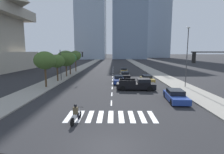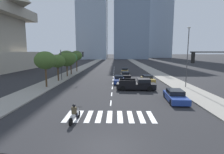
% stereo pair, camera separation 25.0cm
% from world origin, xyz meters
% --- Properties ---
extents(ground_plane, '(800.00, 800.00, 0.00)m').
position_xyz_m(ground_plane, '(0.00, 0.00, 0.00)').
color(ground_plane, '#28282B').
extents(sidewalk_east, '(4.00, 260.00, 0.15)m').
position_xyz_m(sidewalk_east, '(11.06, 30.00, 0.07)').
color(sidewalk_east, gray).
rests_on(sidewalk_east, ground).
extents(sidewalk_west, '(4.00, 260.00, 0.15)m').
position_xyz_m(sidewalk_west, '(-11.06, 30.00, 0.07)').
color(sidewalk_west, gray).
rests_on(sidewalk_west, ground).
extents(crosswalk_near, '(7.65, 2.87, 0.01)m').
position_xyz_m(crosswalk_near, '(0.00, 5.10, 0.00)').
color(crosswalk_near, silver).
rests_on(crosswalk_near, ground).
extents(lane_divider_center, '(0.14, 50.00, 0.01)m').
position_xyz_m(lane_divider_center, '(0.00, 33.10, 0.00)').
color(lane_divider_center, silver).
rests_on(lane_divider_center, ground).
extents(motorcycle_trailing, '(0.70, 2.24, 1.49)m').
position_xyz_m(motorcycle_trailing, '(-2.74, 3.91, 0.58)').
color(motorcycle_trailing, black).
rests_on(motorcycle_trailing, ground).
extents(pickup_truck, '(5.74, 2.37, 1.67)m').
position_xyz_m(pickup_truck, '(3.78, 15.82, 0.81)').
color(pickup_truck, black).
rests_on(pickup_truck, ground).
extents(sedan_blue_0, '(2.19, 4.81, 1.28)m').
position_xyz_m(sedan_blue_0, '(7.26, 9.95, 0.59)').
color(sedan_blue_0, navy).
rests_on(sedan_blue_0, ground).
extents(sedan_gold_1, '(2.10, 4.57, 1.23)m').
position_xyz_m(sedan_gold_1, '(2.99, 37.10, 0.57)').
color(sedan_gold_1, '#B28E38').
rests_on(sedan_gold_1, ground).
extents(sedan_blue_2, '(1.84, 4.26, 1.35)m').
position_xyz_m(sedan_blue_2, '(1.10, 21.27, 0.62)').
color(sedan_blue_2, navy).
rests_on(sedan_blue_2, ground).
extents(sedan_black_3, '(2.02, 4.81, 1.28)m').
position_xyz_m(sedan_black_3, '(2.61, 27.99, 0.59)').
color(sedan_black_3, black).
rests_on(sedan_black_3, ground).
extents(sedan_gold_4, '(2.10, 4.69, 1.21)m').
position_xyz_m(sedan_gold_4, '(6.46, 22.88, 0.56)').
color(sedan_gold_4, '#B28E38').
rests_on(sedan_gold_4, ground).
extents(traffic_signal_near, '(3.93, 0.28, 5.77)m').
position_xyz_m(traffic_signal_near, '(8.83, 5.02, 4.07)').
color(traffic_signal_near, '#333335').
rests_on(traffic_signal_near, sidewalk_east).
extents(traffic_signal_far, '(4.74, 0.28, 5.74)m').
position_xyz_m(traffic_signal_far, '(-8.19, 23.64, 4.10)').
color(traffic_signal_far, '#333335').
rests_on(traffic_signal_far, sidewalk_west).
extents(street_lamp_east, '(0.50, 0.24, 9.03)m').
position_xyz_m(street_lamp_east, '(11.36, 17.42, 5.28)').
color(street_lamp_east, '#3F3F42').
rests_on(street_lamp_east, sidewalk_east).
extents(street_tree_nearest, '(3.23, 3.23, 5.47)m').
position_xyz_m(street_tree_nearest, '(-10.26, 17.16, 4.23)').
color(street_tree_nearest, '#4C3823').
rests_on(street_tree_nearest, sidewalk_west).
extents(street_tree_second, '(2.83, 2.83, 4.86)m').
position_xyz_m(street_tree_second, '(-10.26, 22.83, 3.79)').
color(street_tree_second, '#4C3823').
rests_on(street_tree_second, sidewalk_west).
extents(street_tree_third, '(4.07, 4.07, 5.67)m').
position_xyz_m(street_tree_third, '(-10.26, 28.95, 4.08)').
color(street_tree_third, '#4C3823').
rests_on(street_tree_third, sidewalk_west).
extents(street_tree_fourth, '(3.16, 3.16, 5.21)m').
position_xyz_m(street_tree_fourth, '(-10.26, 32.39, 4.00)').
color(street_tree_fourth, '#4C3823').
rests_on(street_tree_fourth, sidewalk_west).
extents(street_tree_fifth, '(3.12, 3.12, 5.69)m').
position_xyz_m(street_tree_fifth, '(-10.26, 38.63, 4.48)').
color(street_tree_fifth, '#4C3823').
rests_on(street_tree_fifth, sidewalk_west).
extents(office_tower_center_skyline, '(25.64, 23.21, 88.24)m').
position_xyz_m(office_tower_center_skyline, '(11.96, 131.93, 37.85)').
color(office_tower_center_skyline, slate).
rests_on(office_tower_center_skyline, ground).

